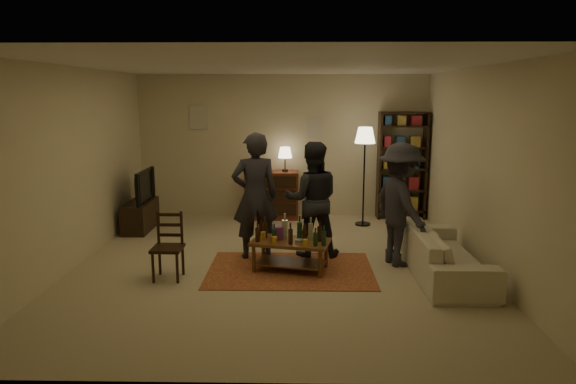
{
  "coord_description": "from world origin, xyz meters",
  "views": [
    {
      "loc": [
        0.3,
        -6.83,
        2.33
      ],
      "look_at": [
        0.16,
        0.1,
        1.01
      ],
      "focal_mm": 32.0,
      "sensor_mm": 36.0,
      "label": 1
    }
  ],
  "objects_px": {
    "dining_chair": "(168,244)",
    "person_by_sofa": "(401,205)",
    "tv_stand": "(140,208)",
    "dresser": "(272,194)",
    "sofa": "(444,253)",
    "bookshelf": "(402,164)",
    "person_left": "(255,196)",
    "coffee_table": "(290,243)",
    "person_right": "(312,200)",
    "floor_lamp": "(365,142)"
  },
  "relations": [
    {
      "from": "floor_lamp",
      "to": "person_by_sofa",
      "type": "height_order",
      "value": "floor_lamp"
    },
    {
      "from": "bookshelf",
      "to": "person_right",
      "type": "bearing_deg",
      "value": -126.43
    },
    {
      "from": "tv_stand",
      "to": "person_right",
      "type": "height_order",
      "value": "person_right"
    },
    {
      "from": "dining_chair",
      "to": "tv_stand",
      "type": "xyz_separation_m",
      "value": [
        -1.09,
        2.35,
        -0.07
      ]
    },
    {
      "from": "dresser",
      "to": "person_left",
      "type": "distance_m",
      "value": 2.46
    },
    {
      "from": "dining_chair",
      "to": "person_right",
      "type": "distance_m",
      "value": 2.13
    },
    {
      "from": "dresser",
      "to": "floor_lamp",
      "type": "relative_size",
      "value": 0.77
    },
    {
      "from": "sofa",
      "to": "person_left",
      "type": "relative_size",
      "value": 1.15
    },
    {
      "from": "dining_chair",
      "to": "person_left",
      "type": "relative_size",
      "value": 0.48
    },
    {
      "from": "sofa",
      "to": "person_left",
      "type": "bearing_deg",
      "value": 74.59
    },
    {
      "from": "dining_chair",
      "to": "coffee_table",
      "type": "bearing_deg",
      "value": 11.48
    },
    {
      "from": "tv_stand",
      "to": "sofa",
      "type": "bearing_deg",
      "value": -25.34
    },
    {
      "from": "dining_chair",
      "to": "person_right",
      "type": "xyz_separation_m",
      "value": [
        1.86,
        0.96,
        0.38
      ]
    },
    {
      "from": "person_left",
      "to": "person_right",
      "type": "xyz_separation_m",
      "value": [
        0.81,
        0.12,
        -0.07
      ]
    },
    {
      "from": "coffee_table",
      "to": "dining_chair",
      "type": "xyz_separation_m",
      "value": [
        -1.55,
        -0.3,
        0.07
      ]
    },
    {
      "from": "dresser",
      "to": "bookshelf",
      "type": "relative_size",
      "value": 0.67
    },
    {
      "from": "dining_chair",
      "to": "person_by_sofa",
      "type": "bearing_deg",
      "value": 11.55
    },
    {
      "from": "dining_chair",
      "to": "person_right",
      "type": "bearing_deg",
      "value": 27.97
    },
    {
      "from": "floor_lamp",
      "to": "sofa",
      "type": "xyz_separation_m",
      "value": [
        0.73,
        -2.62,
        -1.2
      ]
    },
    {
      "from": "coffee_table",
      "to": "person_right",
      "type": "height_order",
      "value": "person_right"
    },
    {
      "from": "floor_lamp",
      "to": "sofa",
      "type": "relative_size",
      "value": 0.85
    },
    {
      "from": "dresser",
      "to": "sofa",
      "type": "height_order",
      "value": "dresser"
    },
    {
      "from": "tv_stand",
      "to": "dresser",
      "type": "height_order",
      "value": "dresser"
    },
    {
      "from": "coffee_table",
      "to": "tv_stand",
      "type": "height_order",
      "value": "tv_stand"
    },
    {
      "from": "coffee_table",
      "to": "person_left",
      "type": "height_order",
      "value": "person_left"
    },
    {
      "from": "person_by_sofa",
      "to": "tv_stand",
      "type": "bearing_deg",
      "value": 47.59
    },
    {
      "from": "coffee_table",
      "to": "person_by_sofa",
      "type": "bearing_deg",
      "value": 11.08
    },
    {
      "from": "tv_stand",
      "to": "dresser",
      "type": "bearing_deg",
      "value": 22.07
    },
    {
      "from": "dresser",
      "to": "person_left",
      "type": "bearing_deg",
      "value": -92.88
    },
    {
      "from": "person_by_sofa",
      "to": "floor_lamp",
      "type": "bearing_deg",
      "value": -13.47
    },
    {
      "from": "dining_chair",
      "to": "bookshelf",
      "type": "bearing_deg",
      "value": 43.29
    },
    {
      "from": "tv_stand",
      "to": "dresser",
      "type": "relative_size",
      "value": 0.78
    },
    {
      "from": "floor_lamp",
      "to": "person_left",
      "type": "bearing_deg",
      "value": -132.78
    },
    {
      "from": "coffee_table",
      "to": "floor_lamp",
      "type": "height_order",
      "value": "floor_lamp"
    },
    {
      "from": "bookshelf",
      "to": "floor_lamp",
      "type": "xyz_separation_m",
      "value": [
        -0.77,
        -0.56,
        0.47
      ]
    },
    {
      "from": "dining_chair",
      "to": "floor_lamp",
      "type": "xyz_separation_m",
      "value": [
        2.83,
        2.77,
        1.05
      ]
    },
    {
      "from": "coffee_table",
      "to": "person_by_sofa",
      "type": "distance_m",
      "value": 1.6
    },
    {
      "from": "dining_chair",
      "to": "person_right",
      "type": "relative_size",
      "value": 0.52
    },
    {
      "from": "coffee_table",
      "to": "bookshelf",
      "type": "bearing_deg",
      "value": 55.92
    },
    {
      "from": "tv_stand",
      "to": "bookshelf",
      "type": "xyz_separation_m",
      "value": [
        4.69,
        0.98,
        0.65
      ]
    },
    {
      "from": "dining_chair",
      "to": "tv_stand",
      "type": "relative_size",
      "value": 0.82
    },
    {
      "from": "coffee_table",
      "to": "sofa",
      "type": "distance_m",
      "value": 2.01
    },
    {
      "from": "bookshelf",
      "to": "sofa",
      "type": "xyz_separation_m",
      "value": [
        -0.05,
        -3.18,
        -0.73
      ]
    },
    {
      "from": "coffee_table",
      "to": "sofa",
      "type": "bearing_deg",
      "value": -4.29
    },
    {
      "from": "dresser",
      "to": "person_right",
      "type": "bearing_deg",
      "value": -73.25
    },
    {
      "from": "bookshelf",
      "to": "person_by_sofa",
      "type": "bearing_deg",
      "value": -101.28
    },
    {
      "from": "bookshelf",
      "to": "floor_lamp",
      "type": "height_order",
      "value": "bookshelf"
    },
    {
      "from": "dresser",
      "to": "bookshelf",
      "type": "height_order",
      "value": "bookshelf"
    },
    {
      "from": "tv_stand",
      "to": "person_by_sofa",
      "type": "xyz_separation_m",
      "value": [
        4.14,
        -1.76,
        0.46
      ]
    },
    {
      "from": "dining_chair",
      "to": "bookshelf",
      "type": "relative_size",
      "value": 0.43
    }
  ]
}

